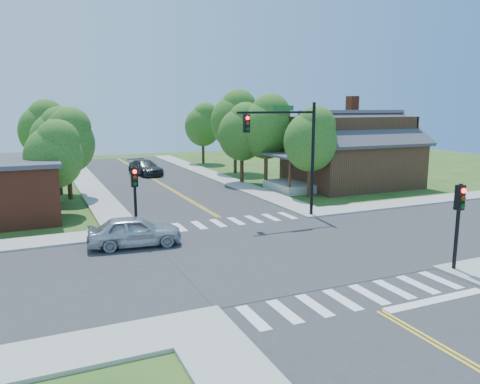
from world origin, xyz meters
name	(u,v)px	position (x,y,z in m)	size (l,w,h in m)	color
ground	(276,251)	(0.00, 0.00, 0.00)	(100.00, 100.00, 0.00)	#2D4C17
road_ns	(276,251)	(0.00, 0.00, 0.02)	(10.00, 90.00, 0.04)	#2D2D30
road_ew	(276,251)	(0.00, 0.00, 0.03)	(90.00, 10.00, 0.04)	#2D2D30
intersection_patch	(276,251)	(0.00, 0.00, 0.00)	(10.20, 10.20, 0.06)	#2D2D30
sidewalk_ne	(345,182)	(15.82, 15.82, 0.07)	(40.00, 40.00, 0.14)	#9E9B93
crosswalk_north	(227,222)	(0.00, 6.20, 0.05)	(8.85, 2.00, 0.01)	white
crosswalk_south	(356,297)	(0.00, -6.20, 0.05)	(8.85, 2.00, 0.01)	white
centerline	(276,250)	(0.00, 0.00, 0.05)	(0.30, 90.00, 0.01)	yellow
stop_bar	(436,301)	(2.50, -7.60, 0.00)	(4.60, 0.45, 0.09)	white
signal_mast_ne	(290,141)	(3.91, 5.59, 4.85)	(5.30, 0.42, 7.20)	black
signal_pole_se	(459,211)	(5.60, -5.62, 2.66)	(0.34, 0.42, 3.80)	black
signal_pole_nw	(135,188)	(-5.60, 5.58, 2.66)	(0.34, 0.42, 3.80)	black
house_ne	(351,148)	(15.11, 14.23, 3.33)	(13.05, 8.80, 7.11)	#362513
tree_e_a	(312,138)	(9.06, 11.14, 4.60)	(4.14, 3.93, 7.03)	#382314
tree_e_b	(267,125)	(8.71, 17.85, 5.31)	(4.76, 4.53, 8.10)	#382314
tree_e_c	(236,118)	(9.19, 25.88, 5.73)	(5.14, 4.89, 8.75)	#382314
tree_e_d	(204,124)	(8.83, 34.96, 4.89)	(4.39, 4.17, 7.46)	#382314
tree_w_a	(55,153)	(-9.19, 12.57, 4.04)	(3.63, 3.45, 6.17)	#382314
tree_w_b	(58,137)	(-8.57, 19.93, 4.57)	(4.11, 3.90, 6.98)	#382314
tree_w_c	(44,128)	(-9.28, 28.17, 5.00)	(4.49, 4.27, 7.64)	#382314
tree_w_d	(50,130)	(-8.55, 36.49, 4.35)	(3.91, 3.72, 6.65)	#382314
tree_house	(243,131)	(6.95, 19.20, 4.80)	(4.31, 4.10, 7.33)	#382314
tree_bldg	(68,139)	(-7.99, 17.79, 4.54)	(4.08, 3.88, 6.94)	#382314
car_silver	(135,232)	(-6.11, 3.50, 0.78)	(4.78, 2.36, 1.57)	#B7BBBF
car_dgrey	(145,168)	(-0.06, 27.86, 0.76)	(3.09, 5.54, 1.52)	#2B2E30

